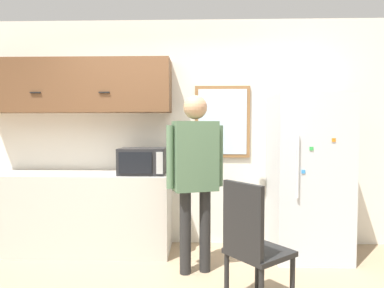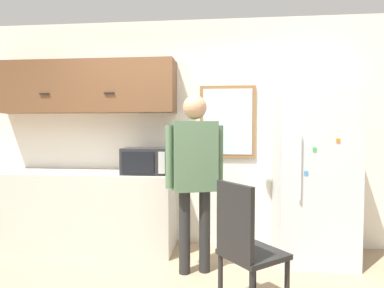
{
  "view_description": "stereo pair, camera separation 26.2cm",
  "coord_description": "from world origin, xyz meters",
  "views": [
    {
      "loc": [
        0.37,
        -2.39,
        1.43
      ],
      "look_at": [
        0.27,
        0.96,
        1.26
      ],
      "focal_mm": 32.0,
      "sensor_mm": 36.0,
      "label": 1
    },
    {
      "loc": [
        0.63,
        -2.37,
        1.43
      ],
      "look_at": [
        0.27,
        0.96,
        1.26
      ],
      "focal_mm": 32.0,
      "sensor_mm": 36.0,
      "label": 2
    }
  ],
  "objects": [
    {
      "name": "chair",
      "position": [
        0.76,
        0.23,
        0.54
      ],
      "size": [
        0.6,
        0.6,
        1.01
      ],
      "rotation": [
        0.0,
        0.0,
        2.25
      ],
      "color": "black",
      "rests_on": "ground_plane"
    },
    {
      "name": "refrigerator",
      "position": [
        1.53,
        1.38,
        0.89
      ],
      "size": [
        0.78,
        0.75,
        1.77
      ],
      "color": "silver",
      "rests_on": "ground_plane"
    },
    {
      "name": "upper_cabinets",
      "position": [
        -1.1,
        1.57,
        1.9
      ],
      "size": [
        2.2,
        0.38,
        0.61
      ],
      "color": "brown"
    },
    {
      "name": "back_wall",
      "position": [
        0.0,
        1.78,
        1.35
      ],
      "size": [
        6.0,
        0.06,
        2.7
      ],
      "color": "silver",
      "rests_on": "ground_plane"
    },
    {
      "name": "window",
      "position": [
        0.61,
        1.74,
        1.48
      ],
      "size": [
        0.66,
        0.05,
        0.86
      ],
      "color": "olive"
    },
    {
      "name": "person",
      "position": [
        0.31,
        0.9,
        1.05
      ],
      "size": [
        0.54,
        0.34,
        1.73
      ],
      "rotation": [
        0.0,
        0.0,
        0.31
      ],
      "color": "black",
      "rests_on": "ground_plane"
    },
    {
      "name": "counter",
      "position": [
        -1.1,
        1.44,
        0.45
      ],
      "size": [
        2.2,
        0.61,
        0.9
      ],
      "color": "#BCB7AD",
      "rests_on": "ground_plane"
    },
    {
      "name": "microwave",
      "position": [
        -0.29,
        1.37,
        1.04
      ],
      "size": [
        0.51,
        0.38,
        0.29
      ],
      "color": "#232326",
      "rests_on": "counter"
    }
  ]
}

